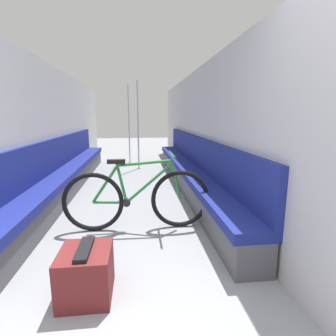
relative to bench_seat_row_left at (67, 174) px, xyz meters
name	(u,v)px	position (x,y,z in m)	size (l,w,h in m)	color
wall_left	(45,131)	(-0.22, -0.25, 0.78)	(0.10, 10.28, 2.17)	#B2B2B7
wall_right	(205,130)	(2.44, -0.25, 0.78)	(0.10, 10.28, 2.17)	#B2B2B7
bench_seat_row_left	(67,174)	(0.00, 0.00, 0.00)	(0.40, 5.86, 0.95)	#4C4C51
bench_seat_row_right	(189,171)	(2.22, 0.00, 0.00)	(0.40, 5.86, 0.95)	#4C4C51
bicycle	(137,199)	(1.25, -1.78, 0.06)	(1.71, 0.46, 0.90)	black
grab_pole_near	(129,126)	(1.04, 2.74, 0.74)	(0.08, 0.08, 2.15)	gray
grab_pole_far	(138,127)	(1.29, 1.84, 0.74)	(0.08, 0.08, 2.15)	gray
luggage_bag	(86,273)	(0.86, -2.93, -0.13)	(0.37, 0.41, 0.39)	maroon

